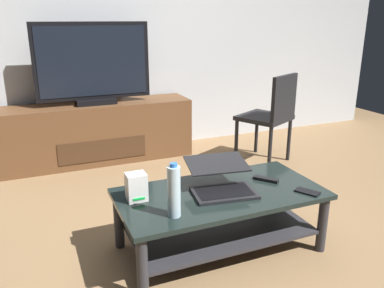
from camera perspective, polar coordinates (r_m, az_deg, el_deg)
name	(u,v)px	position (r m, az deg, el deg)	size (l,w,h in m)	color
ground_plane	(228,249)	(2.56, 5.23, -15.02)	(7.68, 7.68, 0.00)	olive
back_wall	(128,16)	(4.28, -9.33, 17.86)	(6.40, 0.12, 2.80)	silver
coffee_table	(220,209)	(2.43, 4.09, -9.47)	(1.24, 0.63, 0.39)	black
media_cabinet	(98,132)	(4.03, -13.52, 1.66)	(1.86, 0.44, 0.59)	brown
television	(93,65)	(3.88, -14.18, 11.04)	(1.08, 0.20, 0.77)	black
dining_chair	(272,113)	(3.87, 11.50, 4.38)	(0.59, 0.59, 0.89)	black
laptop	(221,180)	(2.38, 4.21, -5.30)	(0.42, 0.44, 0.16)	black
router_box	(136,187)	(2.26, -8.10, -6.20)	(0.11, 0.10, 0.16)	white
water_bottle_near	(174,191)	(2.04, -2.64, -6.88)	(0.07, 0.07, 0.30)	silver
cell_phone	(307,192)	(2.46, 16.43, -6.69)	(0.07, 0.14, 0.01)	black
tv_remote	(266,179)	(2.57, 10.69, -5.06)	(0.04, 0.16, 0.02)	black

